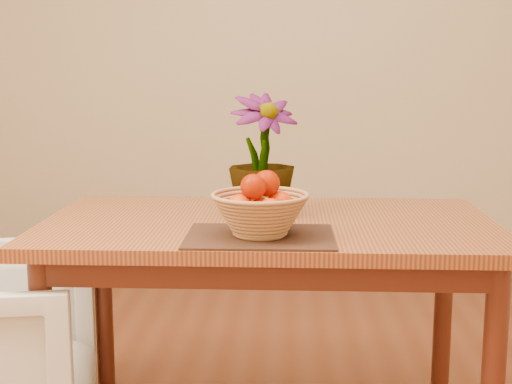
{
  "coord_description": "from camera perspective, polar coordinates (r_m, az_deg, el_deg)",
  "views": [
    {
      "loc": [
        0.06,
        -1.87,
        1.21
      ],
      "look_at": [
        -0.03,
        0.07,
        0.88
      ],
      "focal_mm": 50.0,
      "sensor_mm": 36.0,
      "label": 1
    }
  ],
  "objects": [
    {
      "name": "wall_back",
      "position": [
        4.12,
        1.92,
        11.66
      ],
      "size": [
        4.0,
        0.02,
        2.7
      ],
      "primitive_type": "cube",
      "color": "beige",
      "rests_on": "floor"
    },
    {
      "name": "wicker_basket",
      "position": [
        1.98,
        0.32,
        -1.94
      ],
      "size": [
        0.27,
        0.27,
        0.11
      ],
      "color": "#B2764A",
      "rests_on": "placemat"
    },
    {
      "name": "placemat",
      "position": [
        1.99,
        0.32,
        -3.58
      ],
      "size": [
        0.42,
        0.31,
        0.01
      ],
      "primitive_type": "cube",
      "rotation": [
        0.0,
        0.0,
        0.01
      ],
      "color": "#361D13",
      "rests_on": "table"
    },
    {
      "name": "table",
      "position": [
        2.24,
        1.06,
        -4.45
      ],
      "size": [
        1.4,
        0.8,
        0.75
      ],
      "color": "brown",
      "rests_on": "floor"
    },
    {
      "name": "orange_pile",
      "position": [
        1.97,
        0.34,
        -0.34
      ],
      "size": [
        0.18,
        0.18,
        0.13
      ],
      "rotation": [
        0.0,
        0.0,
        -0.1
      ],
      "color": "#E63C03",
      "rests_on": "wicker_basket"
    },
    {
      "name": "potted_plant",
      "position": [
        2.26,
        0.49,
        2.95
      ],
      "size": [
        0.29,
        0.29,
        0.39
      ],
      "primitive_type": "imported",
      "rotation": [
        0.0,
        0.0,
        0.46
      ],
      "color": "#164513",
      "rests_on": "table"
    }
  ]
}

